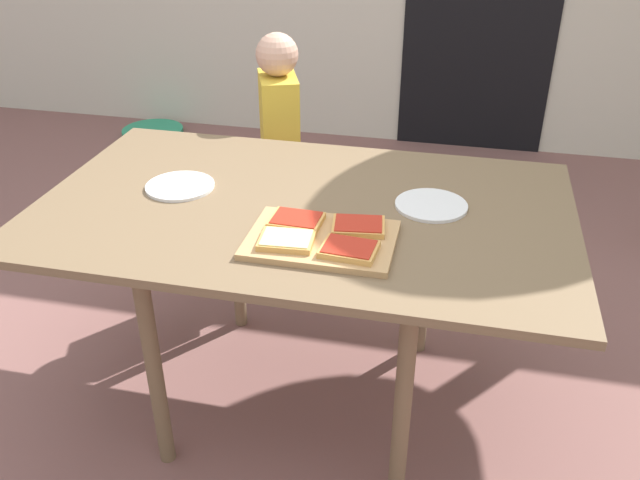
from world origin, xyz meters
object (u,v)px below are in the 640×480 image
Objects in this scene: garden_hose_coil at (153,132)px; pizza_slice_near_left at (287,240)px; plate_white_right at (431,205)px; pizza_slice_near_right at (349,249)px; cutting_board at (321,240)px; pizza_slice_far_left at (296,220)px; child_left at (280,149)px; plate_white_left at (180,186)px; dining_table at (304,225)px; pizza_slice_far_right at (358,226)px.

pizza_slice_near_left is at bearing -56.57° from garden_hose_coil.
pizza_slice_near_right is at bearing -118.30° from plate_white_right.
pizza_slice_near_left reaches higher than cutting_board.
pizza_slice_far_left reaches higher than plate_white_right.
child_left is at bearing 108.89° from pizza_slice_far_left.
pizza_slice_near_right is at bearing -26.65° from plate_white_left.
pizza_slice_far_left is (-0.08, 0.06, 0.02)m from cutting_board.
pizza_slice_near_right is 1.01× the size of pizza_slice_near_left.
dining_table is 10.85× the size of pizza_slice_far_left.
plate_white_right is (0.35, 0.22, -0.02)m from pizza_slice_far_left.
dining_table is 0.27m from pizza_slice_near_left.
cutting_board is 0.11m from pizza_slice_far_right.
garden_hose_coil is at bearing 127.35° from pizza_slice_far_right.
pizza_slice_far_right is (0.09, 0.06, 0.02)m from cutting_board.
cutting_board is (0.10, -0.20, 0.08)m from dining_table.
pizza_slice_far_right is 0.38× the size of garden_hose_coil.
dining_table is 1.45× the size of child_left.
pizza_slice_far_left is at bearing 91.41° from pizza_slice_near_left.
plate_white_right is at bearing 45.91° from cutting_board.
cutting_board is 2.53× the size of pizza_slice_far_right.
child_left is at bearing 80.51° from plate_white_left.
pizza_slice_far_left is at bearing -148.24° from plate_white_right.
child_left is 2.64× the size of garden_hose_coil.
plate_white_left is at bearing -60.94° from garden_hose_coil.
cutting_board is 0.55m from plate_white_left.
pizza_slice_far_right is 1.04× the size of pizza_slice_near_left.
garden_hose_coil is (-1.64, 2.48, -0.76)m from pizza_slice_near_left.
pizza_slice_far_left and pizza_slice_near_left have the same top height.
cutting_board is at bearing -63.73° from dining_table.
pizza_slice_far_right is 0.14× the size of child_left.
plate_white_right is (0.26, 0.27, -0.00)m from cutting_board.
pizza_slice_near_left is 1.04m from child_left.
child_left reaches higher than cutting_board.
pizza_slice_near_left reaches higher than dining_table.
pizza_slice_far_left reaches higher than cutting_board.
plate_white_left is (-0.41, 0.17, -0.02)m from pizza_slice_far_left.
child_left is (-0.38, 0.93, -0.15)m from cutting_board.
pizza_slice_far_left is 0.68× the size of plate_white_right.
child_left is at bearing 115.21° from pizza_slice_near_right.
dining_table is 4.02× the size of cutting_board.
pizza_slice_near_left is at bearing -145.21° from pizza_slice_far_right.
pizza_slice_near_right is at bearing -35.43° from cutting_board.
cutting_board is at bearing -54.73° from garden_hose_coil.
pizza_slice_far_right is (0.19, -0.14, 0.10)m from dining_table.
plate_white_left and plate_white_right have the same top height.
plate_white_right is (0.37, 0.07, 0.07)m from dining_table.
pizza_slice_far_right is 0.28m from plate_white_right.
pizza_slice_far_right is 0.73× the size of plate_white_left.
plate_white_left is (-0.58, 0.17, -0.02)m from pizza_slice_far_right.
child_left reaches higher than dining_table.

